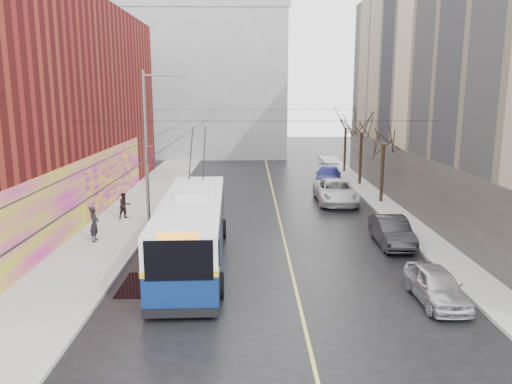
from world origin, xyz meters
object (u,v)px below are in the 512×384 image
Objects in this scene: tree_mid at (362,123)px; parked_car_c at (336,191)px; tree_near at (384,133)px; trolleybus at (193,229)px; streetlight_pole at (148,144)px; following_car at (209,193)px; parked_car_d at (328,176)px; pedestrian_a at (94,224)px; parked_car_b at (392,231)px; parked_car_a at (436,285)px; tree_far at (346,120)px; pedestrian_b at (125,206)px.

tree_mid is 8.69m from parked_car_c.
tree_near is 17.62m from trolleybus.
following_car is at bearing 65.57° from streetlight_pole.
following_car is (2.86, 6.30, -4.16)m from streetlight_pole.
trolleybus is 22.07m from parked_car_d.
pedestrian_a is (-14.22, -9.70, 0.25)m from parked_car_c.
tree_near reaches higher than parked_car_b.
parked_car_a is 24.47m from parked_car_d.
tree_far is 31.40m from parked_car_a.
pedestrian_a is 4.79m from pedestrian_b.
streetlight_pole reaches higher than tree_far.
following_car is 6.89m from pedestrian_b.
parked_car_d is (-2.59, 0.47, -4.49)m from tree_mid.
parked_car_c is 1.12× the size of parked_car_d.
streetlight_pole is at bearing -139.35° from tree_mid.
parked_car_d is at bearing 89.51° from parked_car_a.
tree_mid reaches higher than tree_far.
pedestrian_b is (-4.75, -4.98, 0.26)m from following_car.
following_car is 2.52× the size of pedestrian_b.
pedestrian_b is at bearing -3.79° from pedestrian_a.
trolleybus is at bearing -63.95° from streetlight_pole.
pedestrian_a is (-17.42, -9.46, -3.90)m from tree_near.
tree_mid is at bearing -0.87° from parked_car_d.
tree_mid is 23.15m from trolleybus.
streetlight_pole reaches higher than parked_car_a.
following_car is (-9.94, 17.29, 0.03)m from parked_car_a.
pedestrian_b is at bearing -159.72° from parked_car_c.
pedestrian_b reaches higher than parked_car_c.
tree_near reaches higher than parked_car_a.
parked_car_d is (-2.59, -6.53, -4.38)m from tree_far.
tree_near is 3.47× the size of pedestrian_a.
following_car is (-0.31, 12.79, -0.95)m from trolleybus.
tree_far reaches higher than parked_car_a.
parked_car_b is 0.83× the size of parked_car_d.
streetlight_pole is 14.06m from parked_car_c.
parked_car_a is at bearing -91.99° from parked_car_b.
parked_car_d is at bearing 62.76° from trolleybus.
tree_near is 0.97× the size of tree_far.
parked_car_b is 15.42m from pedestrian_a.
trolleybus is 3.24× the size of parked_car_a.
parked_car_b is (9.96, 2.66, -0.92)m from trolleybus.
tree_far reaches higher than following_car.
pedestrian_b is at bearing 120.88° from trolleybus.
pedestrian_b is (-13.83, -4.93, 0.13)m from parked_car_c.
streetlight_pole reaches higher than pedestrian_b.
tree_far is 18.93m from following_car.
pedestrian_a is (-14.82, -16.93, 0.31)m from parked_car_d.
tree_far is at bearing 63.60° from trolleybus.
parked_car_d reaches higher than following_car.
pedestrian_a reaches higher than parked_car_c.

